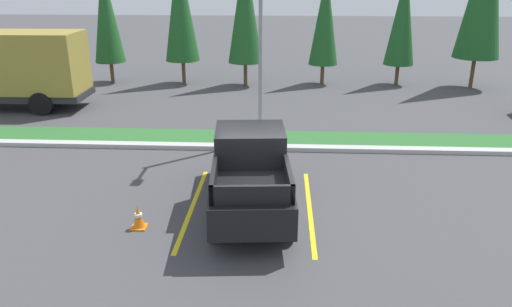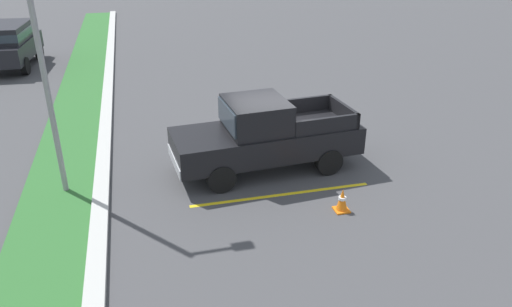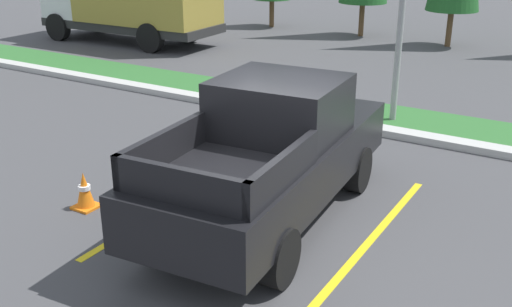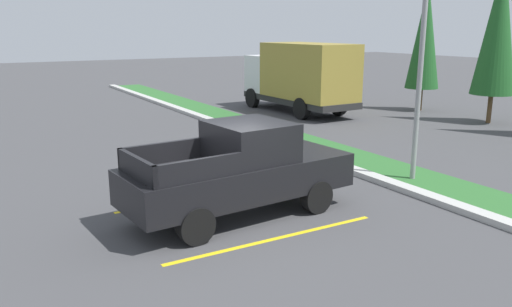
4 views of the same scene
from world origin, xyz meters
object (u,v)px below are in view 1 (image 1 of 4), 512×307
at_px(cypress_tree_leftmost, 106,13).
at_px(cypress_tree_center, 245,7).
at_px(cypress_tree_left_inner, 180,5).
at_px(traffic_cone, 138,217).
at_px(pickup_truck_main, 250,171).
at_px(cypress_tree_right_inner, 325,17).
at_px(street_light, 260,32).
at_px(cargo_truck_distant, 11,68).
at_px(cypress_tree_rightmost, 403,17).

relative_size(cypress_tree_leftmost, cypress_tree_center, 0.91).
xyz_separation_m(cypress_tree_left_inner, cypress_tree_center, (3.45, -0.32, -0.05)).
bearing_deg(cypress_tree_left_inner, cypress_tree_leftmost, 178.60).
distance_m(cypress_tree_center, traffic_cone, 16.52).
distance_m(pickup_truck_main, cypress_tree_leftmost, 17.70).
xyz_separation_m(cypress_tree_left_inner, traffic_cone, (2.02, -16.32, -3.88)).
distance_m(cypress_tree_left_inner, cypress_tree_right_inner, 7.67).
height_order(street_light, cypress_tree_leftmost, street_light).
height_order(cypress_tree_center, traffic_cone, cypress_tree_center).
height_order(cargo_truck_distant, traffic_cone, cargo_truck_distant).
height_order(cypress_tree_leftmost, cypress_tree_rightmost, cypress_tree_leftmost).
relative_size(cypress_tree_rightmost, traffic_cone, 10.26).
bearing_deg(pickup_truck_main, cypress_tree_left_inner, 107.16).
distance_m(cypress_tree_left_inner, traffic_cone, 16.90).
bearing_deg(pickup_truck_main, street_light, 89.84).
distance_m(cypress_tree_leftmost, cypress_tree_center, 7.53).
height_order(cypress_tree_center, cypress_tree_right_inner, cypress_tree_center).
height_order(cargo_truck_distant, cypress_tree_right_inner, cypress_tree_right_inner).
height_order(cargo_truck_distant, street_light, street_light).
bearing_deg(cypress_tree_left_inner, traffic_cone, -82.94).
relative_size(cypress_tree_left_inner, cypress_tree_center, 1.01).
bearing_deg(cargo_truck_distant, cypress_tree_center, 27.73).
height_order(cargo_truck_distant, cypress_tree_center, cypress_tree_center).
xyz_separation_m(pickup_truck_main, cypress_tree_left_inner, (-4.66, 15.07, 3.13)).
xyz_separation_m(pickup_truck_main, cypress_tree_right_inner, (2.98, 15.33, 2.52)).
bearing_deg(cypress_tree_leftmost, cypress_tree_rightmost, 0.72).
bearing_deg(cypress_tree_leftmost, cypress_tree_center, -3.21).
xyz_separation_m(street_light, cypress_tree_right_inner, (2.97, 10.09, -0.37)).
bearing_deg(cypress_tree_leftmost, cargo_truck_distant, -113.99).
bearing_deg(cypress_tree_center, cypress_tree_left_inner, 174.65).
xyz_separation_m(cypress_tree_right_inner, traffic_cone, (-5.62, -16.58, -3.27)).
relative_size(cypress_tree_left_inner, cypress_tree_right_inner, 1.17).
bearing_deg(street_light, traffic_cone, -112.21).
height_order(cypress_tree_center, cypress_tree_rightmost, cypress_tree_center).
bearing_deg(street_light, cypress_tree_rightmost, 55.22).
bearing_deg(cypress_tree_right_inner, cypress_tree_left_inner, -178.08).
bearing_deg(cypress_tree_right_inner, pickup_truck_main, -101.01).
xyz_separation_m(cypress_tree_center, cypress_tree_rightmost, (8.26, 0.62, -0.50)).
xyz_separation_m(cargo_truck_distant, cypress_tree_leftmost, (2.54, 5.70, 1.88)).
relative_size(cargo_truck_distant, cypress_tree_center, 0.98).
relative_size(cargo_truck_distant, cypress_tree_right_inner, 1.13).
bearing_deg(cargo_truck_distant, cypress_tree_leftmost, 66.01).
bearing_deg(cypress_tree_rightmost, cypress_tree_right_inner, -179.44).
xyz_separation_m(cargo_truck_distant, traffic_cone, (8.62, -10.72, -1.56)).
xyz_separation_m(cargo_truck_distant, street_light, (11.27, -4.23, 2.08)).
distance_m(cypress_tree_leftmost, traffic_cone, 17.85).
distance_m(pickup_truck_main, cypress_tree_center, 15.12).
height_order(street_light, cypress_tree_right_inner, street_light).
height_order(cypress_tree_leftmost, cypress_tree_left_inner, cypress_tree_left_inner).
xyz_separation_m(cypress_tree_leftmost, cypress_tree_left_inner, (4.06, -0.10, 0.44)).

